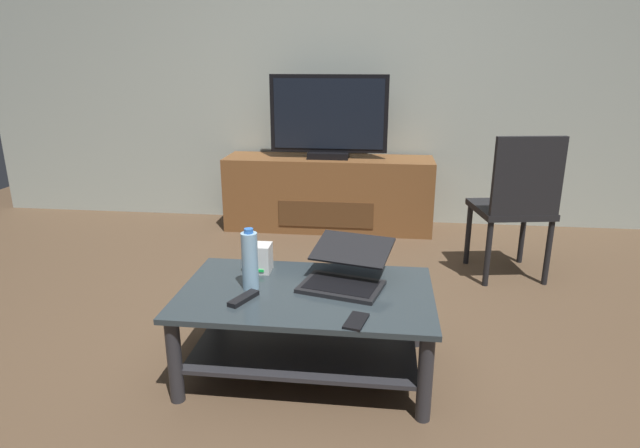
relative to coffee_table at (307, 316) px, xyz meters
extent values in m
plane|color=brown|center=(0.00, 0.08, -0.27)|extent=(7.68, 7.68, 0.00)
cube|color=#A8B2A8|center=(0.00, 2.46, 1.13)|extent=(6.40, 0.12, 2.80)
cube|color=#2D383D|center=(0.00, 0.00, 0.11)|extent=(1.10, 0.67, 0.02)
cube|color=#2D2D33|center=(0.00, 0.00, -0.13)|extent=(0.97, 0.59, 0.02)
cylinder|color=#2D2D33|center=(-0.50, -0.29, -0.09)|extent=(0.06, 0.06, 0.37)
cylinder|color=#2D2D33|center=(0.50, -0.29, -0.09)|extent=(0.06, 0.06, 0.37)
cylinder|color=#2D2D33|center=(-0.50, 0.29, -0.09)|extent=(0.06, 0.06, 0.37)
cylinder|color=#2D2D33|center=(0.50, 0.29, -0.09)|extent=(0.06, 0.06, 0.37)
cube|color=brown|center=(-0.13, 2.14, 0.03)|extent=(1.69, 0.44, 0.60)
cube|color=#55351C|center=(-0.13, 1.92, -0.09)|extent=(0.76, 0.01, 0.21)
cube|color=black|center=(-0.13, 2.12, 0.35)|extent=(0.33, 0.20, 0.05)
cube|color=black|center=(-0.13, 2.12, 0.68)|extent=(0.93, 0.04, 0.60)
cube|color=black|center=(-0.13, 2.10, 0.68)|extent=(0.87, 0.01, 0.54)
cube|color=black|center=(1.13, 1.29, 0.17)|extent=(0.51, 0.51, 0.04)
cube|color=black|center=(1.16, 1.09, 0.42)|extent=(0.42, 0.11, 0.49)
cylinder|color=black|center=(1.29, 1.51, -0.06)|extent=(0.04, 0.04, 0.42)
cylinder|color=black|center=(0.91, 1.44, -0.06)|extent=(0.04, 0.04, 0.42)
cylinder|color=black|center=(1.35, 1.13, -0.06)|extent=(0.04, 0.04, 0.42)
cylinder|color=black|center=(0.98, 1.07, -0.06)|extent=(0.04, 0.04, 0.42)
cube|color=black|center=(0.15, 0.04, 0.13)|extent=(0.40, 0.32, 0.02)
cube|color=black|center=(0.15, 0.04, 0.14)|extent=(0.34, 0.26, 0.00)
cube|color=black|center=(0.19, 0.19, 0.26)|extent=(0.40, 0.31, 0.08)
cube|color=silver|center=(0.18, 0.19, 0.25)|extent=(0.35, 0.28, 0.06)
cube|color=white|center=(-0.26, 0.20, 0.19)|extent=(0.12, 0.10, 0.13)
cube|color=#19D84C|center=(-0.26, 0.14, 0.15)|extent=(0.07, 0.00, 0.01)
cylinder|color=#99C6E5|center=(-0.25, 0.00, 0.25)|extent=(0.07, 0.07, 0.26)
cylinder|color=blue|center=(-0.25, 0.00, 0.39)|extent=(0.04, 0.04, 0.02)
cube|color=black|center=(0.23, -0.26, 0.13)|extent=(0.10, 0.15, 0.01)
cube|color=black|center=(-0.25, -0.13, 0.13)|extent=(0.11, 0.16, 0.02)
camera|label=1|loc=(0.31, -2.08, 1.08)|focal=29.54mm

